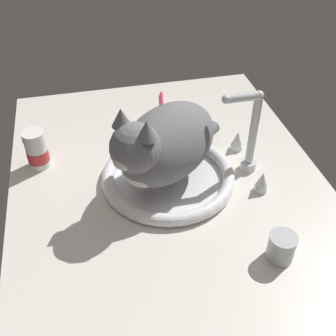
{
  "coord_description": "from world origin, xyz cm",
  "views": [
    {
      "loc": [
        70.09,
        -17.04,
        70.94
      ],
      "look_at": [
        -4.13,
        -0.07,
        7.0
      ],
      "focal_mm": 44.6,
      "sensor_mm": 36.0,
      "label": 1
    }
  ],
  "objects_px": {
    "faucet": "(249,141)",
    "metal_jar": "(281,247)",
    "toothbrush": "(163,110)",
    "sink_basin": "(168,176)",
    "pill_bottle": "(37,151)",
    "cat": "(162,145)"
  },
  "relations": [
    {
      "from": "faucet",
      "to": "toothbrush",
      "type": "xyz_separation_m",
      "value": [
        -0.31,
        -0.15,
        -0.08
      ]
    },
    {
      "from": "toothbrush",
      "to": "sink_basin",
      "type": "bearing_deg",
      "value": -9.85
    },
    {
      "from": "metal_jar",
      "to": "toothbrush",
      "type": "xyz_separation_m",
      "value": [
        -0.59,
        -0.11,
        -0.02
      ]
    },
    {
      "from": "faucet",
      "to": "metal_jar",
      "type": "distance_m",
      "value": 0.28
    },
    {
      "from": "faucet",
      "to": "sink_basin",
      "type": "bearing_deg",
      "value": -90.0
    },
    {
      "from": "faucet",
      "to": "cat",
      "type": "xyz_separation_m",
      "value": [
        0.01,
        -0.22,
        0.03
      ]
    },
    {
      "from": "sink_basin",
      "to": "toothbrush",
      "type": "xyz_separation_m",
      "value": [
        -0.31,
        0.05,
        -0.01
      ]
    },
    {
      "from": "cat",
      "to": "toothbrush",
      "type": "bearing_deg",
      "value": 167.85
    },
    {
      "from": "sink_basin",
      "to": "cat",
      "type": "bearing_deg",
      "value": -50.0
    },
    {
      "from": "pill_bottle",
      "to": "metal_jar",
      "type": "xyz_separation_m",
      "value": [
        0.41,
        0.47,
        -0.02
      ]
    },
    {
      "from": "sink_basin",
      "to": "faucet",
      "type": "height_order",
      "value": "faucet"
    },
    {
      "from": "sink_basin",
      "to": "metal_jar",
      "type": "bearing_deg",
      "value": 31.11
    },
    {
      "from": "metal_jar",
      "to": "toothbrush",
      "type": "distance_m",
      "value": 0.6
    },
    {
      "from": "faucet",
      "to": "toothbrush",
      "type": "distance_m",
      "value": 0.35
    },
    {
      "from": "cat",
      "to": "metal_jar",
      "type": "height_order",
      "value": "cat"
    },
    {
      "from": "pill_bottle",
      "to": "faucet",
      "type": "bearing_deg",
      "value": 75.59
    },
    {
      "from": "cat",
      "to": "metal_jar",
      "type": "bearing_deg",
      "value": 34.75
    },
    {
      "from": "toothbrush",
      "to": "cat",
      "type": "bearing_deg",
      "value": -12.15
    },
    {
      "from": "cat",
      "to": "metal_jar",
      "type": "xyz_separation_m",
      "value": [
        0.26,
        0.18,
        -0.09
      ]
    },
    {
      "from": "faucet",
      "to": "pill_bottle",
      "type": "xyz_separation_m",
      "value": [
        -0.13,
        -0.5,
        -0.04
      ]
    },
    {
      "from": "sink_basin",
      "to": "metal_jar",
      "type": "relative_size",
      "value": 5.32
    },
    {
      "from": "sink_basin",
      "to": "cat",
      "type": "height_order",
      "value": "cat"
    }
  ]
}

